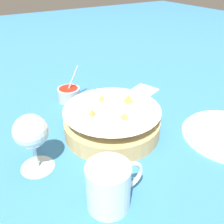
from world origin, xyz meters
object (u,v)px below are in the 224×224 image
Objects in this scene: sauce_cup at (69,94)px; wine_glass at (31,134)px; food_basket at (112,122)px; beer_mug at (109,187)px.

wine_glass reaches higher than sauce_cup.
sauce_cup reaches higher than food_basket.
wine_glass is at bearing 116.79° from beer_mug.
sauce_cup is 0.44m from beer_mug.
food_basket is 0.22m from wine_glass.
beer_mug is at bearing -123.14° from food_basket.
wine_glass is (-0.19, -0.26, 0.07)m from sauce_cup.
food_basket is 1.86× the size of wine_glass.
food_basket is 0.23m from sauce_cup.
beer_mug is (-0.13, -0.19, 0.01)m from food_basket.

